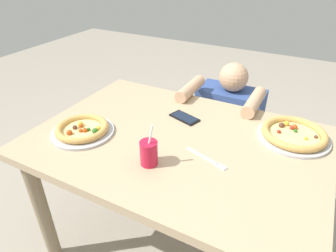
% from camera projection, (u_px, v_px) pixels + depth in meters
% --- Properties ---
extents(ground_plane, '(8.00, 8.00, 0.00)m').
position_uv_depth(ground_plane, '(175.00, 245.00, 1.71)').
color(ground_plane, '#9E9384').
extents(dining_table, '(1.29, 0.90, 0.75)m').
position_uv_depth(dining_table, '(176.00, 157.00, 1.38)').
color(dining_table, tan).
rests_on(dining_table, ground).
extents(pizza_near, '(0.29, 0.29, 0.04)m').
position_uv_depth(pizza_near, '(82.00, 130.00, 1.35)').
color(pizza_near, '#B7B7BC').
rests_on(pizza_near, dining_table).
extents(pizza_far, '(0.32, 0.32, 0.04)m').
position_uv_depth(pizza_far, '(294.00, 134.00, 1.31)').
color(pizza_far, '#B7B7BC').
rests_on(pizza_far, dining_table).
extents(drink_cup_colored, '(0.07, 0.07, 0.18)m').
position_uv_depth(drink_cup_colored, '(149.00, 153.00, 1.14)').
color(drink_cup_colored, red).
rests_on(drink_cup_colored, dining_table).
extents(fork, '(0.20, 0.08, 0.00)m').
position_uv_depth(fork, '(208.00, 159.00, 1.19)').
color(fork, silver).
rests_on(fork, dining_table).
extents(cell_phone, '(0.17, 0.12, 0.01)m').
position_uv_depth(cell_phone, '(185.00, 118.00, 1.48)').
color(cell_phone, black).
rests_on(cell_phone, dining_table).
extents(diner_seated, '(0.44, 0.54, 0.90)m').
position_uv_depth(diner_seated, '(226.00, 134.00, 2.01)').
color(diner_seated, '#333847').
rests_on(diner_seated, ground).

